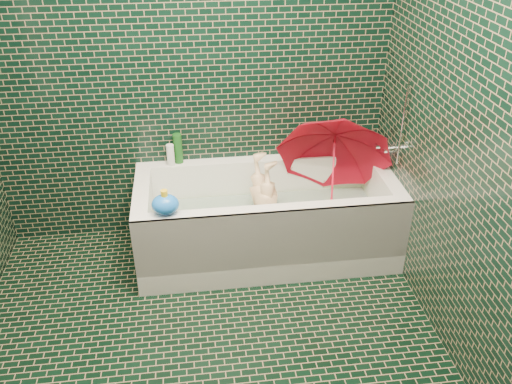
{
  "coord_description": "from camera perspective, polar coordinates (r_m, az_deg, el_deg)",
  "views": [
    {
      "loc": [
        -0.02,
        -1.97,
        2.28
      ],
      "look_at": [
        0.35,
        0.82,
        0.6
      ],
      "focal_mm": 38.0,
      "sensor_mm": 36.0,
      "label": 1
    }
  ],
  "objects": [
    {
      "name": "floor",
      "position": [
        3.01,
        -4.86,
        -18.45
      ],
      "size": [
        2.8,
        2.8,
        0.0
      ],
      "primitive_type": "plane",
      "color": "black",
      "rests_on": "ground"
    },
    {
      "name": "wall_back",
      "position": [
        3.53,
        -7.14,
        13.62
      ],
      "size": [
        2.8,
        0.0,
        2.8
      ],
      "primitive_type": "plane",
      "rotation": [
        1.57,
        0.0,
        0.0
      ],
      "color": "black",
      "rests_on": "floor"
    },
    {
      "name": "wall_right",
      "position": [
        2.59,
        23.96,
        4.59
      ],
      "size": [
        0.0,
        2.8,
        2.8
      ],
      "primitive_type": "plane",
      "rotation": [
        1.57,
        0.0,
        -1.57
      ],
      "color": "black",
      "rests_on": "floor"
    },
    {
      "name": "bathtub",
      "position": [
        3.66,
        1.13,
        -3.61
      ],
      "size": [
        1.7,
        0.75,
        0.55
      ],
      "color": "white",
      "rests_on": "floor"
    },
    {
      "name": "bath_mat",
      "position": [
        3.7,
        1.08,
        -4.17
      ],
      "size": [
        1.35,
        0.47,
        0.01
      ],
      "primitive_type": "cube",
      "color": "#47CA28",
      "rests_on": "bathtub"
    },
    {
      "name": "water",
      "position": [
        3.62,
        1.1,
        -2.31
      ],
      "size": [
        1.48,
        0.53,
        0.0
      ],
      "primitive_type": "cube",
      "color": "silver",
      "rests_on": "bathtub"
    },
    {
      "name": "faucet",
      "position": [
        3.58,
        14.23,
        4.97
      ],
      "size": [
        0.18,
        0.19,
        0.55
      ],
      "color": "silver",
      "rests_on": "wall_right"
    },
    {
      "name": "child",
      "position": [
        3.62,
        1.15,
        -2.1
      ],
      "size": [
        0.86,
        0.51,
        0.23
      ],
      "primitive_type": "imported",
      "rotation": [
        -1.52,
        0.0,
        -1.28
      ],
      "color": "#DCB68A",
      "rests_on": "bathtub"
    },
    {
      "name": "umbrella",
      "position": [
        3.54,
        8.13,
        2.28
      ],
      "size": [
        1.05,
        1.12,
        1.04
      ],
      "primitive_type": "imported",
      "rotation": [
        0.51,
        -0.22,
        -0.39
      ],
      "color": "red",
      "rests_on": "bathtub"
    },
    {
      "name": "soap_bottle_a",
      "position": [
        3.95,
        11.31,
        4.22
      ],
      "size": [
        0.1,
        0.1,
        0.25
      ],
      "primitive_type": "imported",
      "rotation": [
        0.0,
        0.0,
        0.05
      ],
      "color": "white",
      "rests_on": "bathtub"
    },
    {
      "name": "soap_bottle_b",
      "position": [
        3.94,
        11.33,
        4.14
      ],
      "size": [
        0.1,
        0.11,
        0.18
      ],
      "primitive_type": "imported",
      "rotation": [
        0.0,
        0.0,
        0.37
      ],
      "color": "#581E73",
      "rests_on": "bathtub"
    },
    {
      "name": "soap_bottle_c",
      "position": [
        3.95,
        11.27,
        4.24
      ],
      "size": [
        0.17,
        0.17,
        0.16
      ],
      "primitive_type": "imported",
      "rotation": [
        0.0,
        0.0,
        -0.43
      ],
      "color": "#164D18",
      "rests_on": "bathtub"
    },
    {
      "name": "bottle_right_tall",
      "position": [
        3.85,
        8.54,
        5.39
      ],
      "size": [
        0.06,
        0.06,
        0.2
      ],
      "primitive_type": "cylinder",
      "rotation": [
        0.0,
        0.0,
        -0.05
      ],
      "color": "#164D18",
      "rests_on": "bathtub"
    },
    {
      "name": "bottle_right_pump",
      "position": [
        3.92,
        11.84,
        5.3
      ],
      "size": [
        0.06,
        0.06,
        0.17
      ],
      "primitive_type": "cylinder",
      "rotation": [
        0.0,
        0.0,
        -0.37
      ],
      "color": "silver",
      "rests_on": "bathtub"
    },
    {
      "name": "bottle_left_tall",
      "position": [
        3.72,
        -8.21,
        4.56
      ],
      "size": [
        0.07,
        0.07,
        0.21
      ],
      "primitive_type": "cylinder",
      "rotation": [
        0.0,
        0.0,
        0.09
      ],
      "color": "#164D18",
      "rests_on": "bathtub"
    },
    {
      "name": "bottle_left_short",
      "position": [
        3.7,
        -8.98,
        3.86
      ],
      "size": [
        0.07,
        0.07,
        0.15
      ],
      "primitive_type": "cylinder",
      "rotation": [
        0.0,
        0.0,
        -0.33
      ],
      "color": "white",
      "rests_on": "bathtub"
    },
    {
      "name": "rubber_duck",
      "position": [
        3.86,
        9.82,
        4.45
      ],
      "size": [
        0.12,
        0.1,
        0.09
      ],
      "rotation": [
        0.0,
        0.0,
        0.36
      ],
      "color": "yellow",
      "rests_on": "bathtub"
    },
    {
      "name": "bath_toy",
      "position": [
        3.17,
        -9.53,
        -1.27
      ],
      "size": [
        0.19,
        0.17,
        0.16
      ],
      "rotation": [
        0.0,
        0.0,
        -0.28
      ],
      "color": "blue",
      "rests_on": "bathtub"
    }
  ]
}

